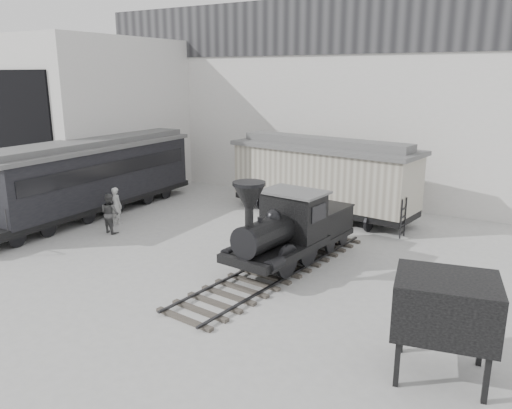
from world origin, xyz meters
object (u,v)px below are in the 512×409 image
Objects in this scene: visitor_a at (116,206)px; visitor_b at (110,213)px; coal_hopper at (445,313)px; locomotive at (288,232)px; boxcar at (323,175)px; passenger_coach at (93,176)px.

visitor_b is (0.81, -1.17, 0.02)m from visitor_a.
locomotive is at bearing 133.57° from coal_hopper.
boxcar is at bearing -125.58° from visitor_b.
visitor_a is 16.72m from coal_hopper.
visitor_a is at bearing -47.78° from visitor_b.
visitor_b is at bearing -125.20° from boxcar.
boxcar is 14.05m from coal_hopper.
visitor_a is (-7.87, -6.41, -1.18)m from boxcar.
passenger_coach is 5.13× the size of coal_hopper.
locomotive is at bearing 180.00° from visitor_a.
coal_hopper is (15.90, -5.11, 0.73)m from visitor_a.
coal_hopper is at bearing -28.92° from locomotive.
visitor_a is at bearing 150.89° from coal_hopper.
visitor_b reaches higher than visitor_a.
passenger_coach is at bearing -24.05° from visitor_b.
boxcar is at bearing 27.88° from passenger_coach.
locomotive reaches higher than visitor_a.
locomotive reaches higher than coal_hopper.
locomotive is at bearing -169.15° from visitor_b.
boxcar is 10.42m from visitor_b.
visitor_b is 15.62m from coal_hopper.
visitor_a is 1.42m from visitor_b.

